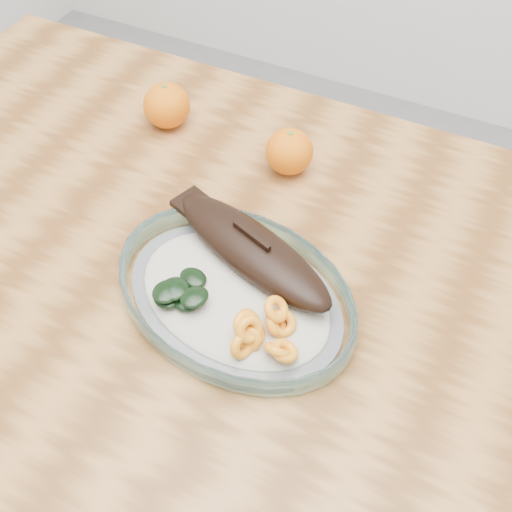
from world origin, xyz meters
name	(u,v)px	position (x,y,z in m)	size (l,w,h in m)	color
ground	(225,484)	(0.00, 0.00, 0.00)	(3.00, 3.00, 0.00)	slate
dining_table	(208,311)	(0.00, 0.00, 0.65)	(1.20, 0.80, 0.75)	brown
plated_meal	(235,289)	(0.06, -0.03, 0.77)	(0.68, 0.68, 0.08)	white
orange_left	(167,105)	(-0.19, 0.23, 0.79)	(0.07, 0.07, 0.07)	#ED4804
orange_right	(289,152)	(0.02, 0.21, 0.78)	(0.07, 0.07, 0.07)	#ED4804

